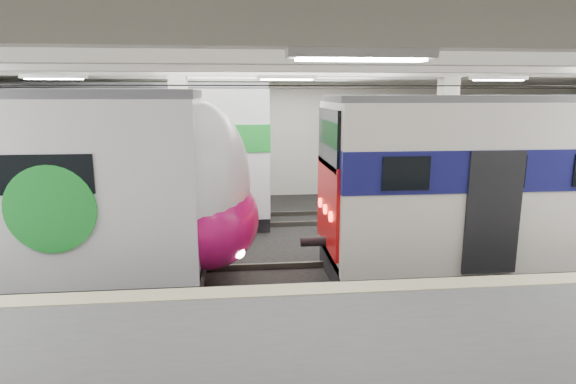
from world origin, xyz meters
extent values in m
cube|color=black|center=(0.00, 0.00, -0.05)|extent=(36.00, 24.00, 0.10)
cube|color=silver|center=(0.00, 0.00, 5.55)|extent=(36.00, 24.00, 0.20)
cube|color=beige|center=(0.00, 10.00, 2.75)|extent=(30.00, 0.10, 5.50)
cube|color=beige|center=(0.00, -3.25, 1.11)|extent=(30.00, 0.50, 0.02)
cube|color=beige|center=(-3.00, 3.00, 2.75)|extent=(0.50, 0.50, 5.50)
cube|color=beige|center=(5.00, 3.00, 2.75)|extent=(0.50, 0.50, 5.50)
cube|color=beige|center=(0.00, 0.00, 5.25)|extent=(30.00, 18.00, 0.50)
cube|color=#59544C|center=(0.00, 0.00, 0.08)|extent=(30.00, 1.52, 0.16)
cube|color=#59544C|center=(0.00, 5.50, 0.08)|extent=(30.00, 1.52, 0.16)
cylinder|color=black|center=(0.00, 0.00, 4.70)|extent=(30.00, 0.03, 0.03)
cylinder|color=black|center=(0.00, 5.50, 4.70)|extent=(30.00, 0.03, 0.03)
cube|color=white|center=(0.00, -2.00, 4.92)|extent=(26.00, 8.40, 0.12)
ellipsoid|color=silver|center=(-2.21, 0.00, 2.46)|extent=(2.31, 2.85, 3.83)
ellipsoid|color=#BF0F61|center=(-2.09, 0.00, 1.59)|extent=(2.45, 2.91, 2.35)
cylinder|color=green|center=(-5.08, -1.48, 2.26)|extent=(1.80, 0.06, 1.80)
cube|color=#BC0C0E|center=(0.80, 0.00, 1.88)|extent=(0.08, 2.50, 2.10)
cube|color=black|center=(0.80, 0.00, 3.48)|extent=(0.08, 2.36, 1.38)
cube|color=silver|center=(-8.00, 5.50, 2.58)|extent=(15.35, 3.15, 4.16)
cube|color=green|center=(-8.00, 5.50, 3.13)|extent=(15.39, 3.21, 0.88)
cube|color=#4C4C51|center=(-8.00, 5.50, 4.77)|extent=(15.35, 2.60, 0.16)
cube|color=black|center=(-8.00, 5.50, 0.30)|extent=(15.35, 2.82, 0.60)
camera|label=1|loc=(-1.32, -11.21, 4.54)|focal=30.00mm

